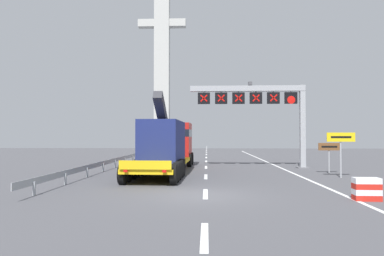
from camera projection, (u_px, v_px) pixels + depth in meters
ground at (200, 195)px, 14.72m from camera, size 112.00×112.00×0.00m
lane_markings at (206, 155)px, 46.95m from camera, size 0.20×79.15×0.01m
edge_line_right at (283, 169)px, 26.44m from camera, size 0.20×63.00×0.01m
overhead_lane_gantry at (262, 102)px, 27.53m from camera, size 9.41×0.90×6.91m
heavy_haul_truck_yellow at (168, 144)px, 25.29m from camera, size 3.40×14.13×5.30m
exit_sign_yellow at (341, 143)px, 20.95m from camera, size 1.70×0.15×2.76m
tourist_info_sign_brown at (329, 150)px, 23.12m from camera, size 1.44×0.15×2.08m
crash_barrier_striped at (367, 189)px, 13.56m from camera, size 1.01×0.53×0.90m
guardrail_left at (120, 159)px, 29.30m from camera, size 0.13×32.55×0.76m
bridge_pylon_distant at (162, 46)px, 64.97m from camera, size 9.00×2.00×38.46m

